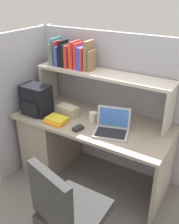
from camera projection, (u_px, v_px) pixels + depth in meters
ground_plane at (92, 177)px, 2.89m from camera, size 8.00×8.00×0.00m
desk at (63, 137)px, 2.89m from camera, size 1.60×0.70×0.73m
cubicle_partition_rear at (109, 103)px, 2.84m from camera, size 1.84×0.05×1.55m
cubicle_partition_left at (26, 101)px, 2.90m from camera, size 0.05×1.06×1.55m
overhead_hutch at (102, 82)px, 2.56m from camera, size 1.44×0.28×0.45m
reference_books_on_shelf at (71, 55)px, 2.63m from camera, size 0.51×0.19×0.29m
laptop at (112, 127)px, 2.35m from camera, size 0.37×0.33×0.22m
backpack at (36, 100)px, 2.65m from camera, size 0.30×0.23×0.31m
computer_mouse at (78, 128)px, 2.40m from camera, size 0.08×0.12×0.03m
paper_cup at (93, 117)px, 2.54m from camera, size 0.08×0.08×0.10m
tissue_box at (68, 111)px, 2.66m from camera, size 0.23×0.15×0.10m
desk_book_stack at (56, 120)px, 2.52m from camera, size 0.21×0.17×0.05m
office_chair at (69, 221)px, 1.88m from camera, size 0.52×0.53×0.93m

